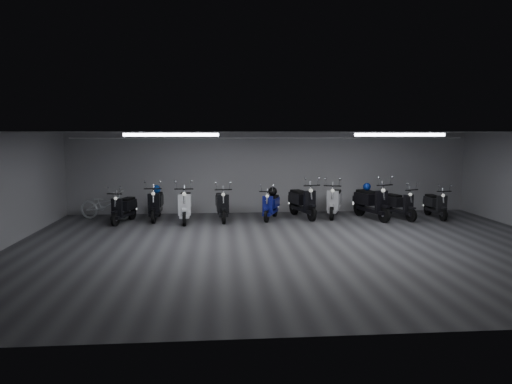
{
  "coord_description": "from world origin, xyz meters",
  "views": [
    {
      "loc": [
        -1.77,
        -10.9,
        2.78
      ],
      "look_at": [
        -0.72,
        2.5,
        1.05
      ],
      "focal_mm": 32.13,
      "sensor_mm": 36.0,
      "label": 1
    }
  ],
  "objects": [
    {
      "name": "scooter_3",
      "position": [
        -1.72,
        3.59,
        0.66
      ],
      "size": [
        0.72,
        1.82,
        1.32
      ],
      "primitive_type": null,
      "rotation": [
        0.0,
        0.0,
        0.08
      ],
      "color": "black",
      "rests_on": "floor"
    },
    {
      "name": "scooter_7",
      "position": [
        3.12,
        3.43,
        0.73
      ],
      "size": [
        1.23,
        2.08,
        1.47
      ],
      "primitive_type": null,
      "rotation": [
        0.0,
        0.0,
        0.31
      ],
      "color": "black",
      "rests_on": "floor"
    },
    {
      "name": "floor",
      "position": [
        0.0,
        0.0,
        -0.01
      ],
      "size": [
        14.0,
        10.0,
        0.01
      ],
      "primitive_type": "cube",
      "color": "#3E3D40",
      "rests_on": "ground"
    },
    {
      "name": "scooter_9",
      "position": [
        5.29,
        3.45,
        0.59
      ],
      "size": [
        0.55,
        1.6,
        1.19
      ],
      "primitive_type": null,
      "rotation": [
        0.0,
        0.0,
        0.01
      ],
      "color": "black",
      "rests_on": "floor"
    },
    {
      "name": "ceiling",
      "position": [
        0.0,
        0.0,
        2.8
      ],
      "size": [
        14.0,
        10.0,
        0.01
      ],
      "primitive_type": "cube",
      "color": "gray",
      "rests_on": "ground"
    },
    {
      "name": "scooter_1",
      "position": [
        -3.85,
        3.86,
        0.67
      ],
      "size": [
        0.61,
        1.81,
        1.35
      ],
      "primitive_type": null,
      "rotation": [
        0.0,
        0.0,
        0.0
      ],
      "color": "black",
      "rests_on": "floor"
    },
    {
      "name": "scooter_2",
      "position": [
        -2.88,
        3.4,
        0.7
      ],
      "size": [
        0.68,
        1.89,
        1.4
      ],
      "primitive_type": null,
      "rotation": [
        0.0,
        0.0,
        0.03
      ],
      "color": "white",
      "rests_on": "floor"
    },
    {
      "name": "scooter_5",
      "position": [
        0.93,
        3.84,
        0.71
      ],
      "size": [
        1.17,
        2.01,
        1.42
      ],
      "primitive_type": null,
      "rotation": [
        0.0,
        0.0,
        0.3
      ],
      "color": "black",
      "rests_on": "floor"
    },
    {
      "name": "helmet_0",
      "position": [
        3.04,
        3.69,
        1.04
      ],
      "size": [
        0.25,
        0.25,
        0.25
      ],
      "primitive_type": "sphere",
      "color": "navy",
      "rests_on": "scooter_7"
    },
    {
      "name": "scooter_4",
      "position": [
        -0.14,
        3.64,
        0.6
      ],
      "size": [
        1.08,
        1.7,
        1.2
      ],
      "primitive_type": null,
      "rotation": [
        0.0,
        0.0,
        -0.36
      ],
      "color": "navy",
      "rests_on": "floor"
    },
    {
      "name": "scooter_6",
      "position": [
        2.01,
        3.9,
        0.69
      ],
      "size": [
        1.24,
        1.96,
        1.38
      ],
      "primitive_type": null,
      "rotation": [
        0.0,
        0.0,
        -0.37
      ],
      "color": "silver",
      "rests_on": "floor"
    },
    {
      "name": "scooter_8",
      "position": [
        4.02,
        3.4,
        0.63
      ],
      "size": [
        1.13,
        1.78,
        1.26
      ],
      "primitive_type": null,
      "rotation": [
        0.0,
        0.0,
        0.36
      ],
      "color": "black",
      "rests_on": "floor"
    },
    {
      "name": "bicycle",
      "position": [
        -5.48,
        4.06,
        0.57
      ],
      "size": [
        1.88,
        1.13,
        1.15
      ],
      "primitive_type": "imported",
      "rotation": [
        0.0,
        0.0,
        1.26
      ],
      "color": "silver",
      "rests_on": "floor"
    },
    {
      "name": "scooter_0",
      "position": [
        -4.78,
        3.44,
        0.61
      ],
      "size": [
        0.97,
        1.72,
        1.22
      ],
      "primitive_type": null,
      "rotation": [
        0.0,
        0.0,
        -0.28
      ],
      "color": "black",
      "rests_on": "floor"
    },
    {
      "name": "conduit",
      "position": [
        0.0,
        4.92,
        2.62
      ],
      "size": [
        13.6,
        0.05,
        0.05
      ],
      "primitive_type": "cylinder",
      "rotation": [
        0.0,
        1.57,
        0.0
      ],
      "color": "white",
      "rests_on": "back_wall"
    },
    {
      "name": "helmet_2",
      "position": [
        -0.06,
        3.85,
        0.89
      ],
      "size": [
        0.29,
        0.29,
        0.29
      ],
      "primitive_type": "sphere",
      "color": "black",
      "rests_on": "scooter_4"
    },
    {
      "name": "helmet_1",
      "position": [
        -3.85,
        4.11,
        0.97
      ],
      "size": [
        0.27,
        0.27,
        0.27
      ],
      "primitive_type": "sphere",
      "color": "#0E3D9F",
      "rests_on": "scooter_1"
    },
    {
      "name": "back_wall",
      "position": [
        0.0,
        5.0,
        1.4
      ],
      "size": [
        14.0,
        0.01,
        2.8
      ],
      "primitive_type": "cube",
      "color": "#99999C",
      "rests_on": "ground"
    },
    {
      "name": "fluor_strip_left",
      "position": [
        -3.0,
        1.0,
        2.74
      ],
      "size": [
        2.4,
        0.18,
        0.08
      ],
      "primitive_type": "cube",
      "color": "white",
      "rests_on": "ceiling"
    },
    {
      "name": "front_wall",
      "position": [
        0.0,
        -5.0,
        1.4
      ],
      "size": [
        14.0,
        0.01,
        2.8
      ],
      "primitive_type": "cube",
      "color": "#99999C",
      "rests_on": "ground"
    },
    {
      "name": "fluor_strip_right",
      "position": [
        3.0,
        1.0,
        2.74
      ],
      "size": [
        2.4,
        0.18,
        0.08
      ],
      "primitive_type": "cube",
      "color": "white",
      "rests_on": "ceiling"
    }
  ]
}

